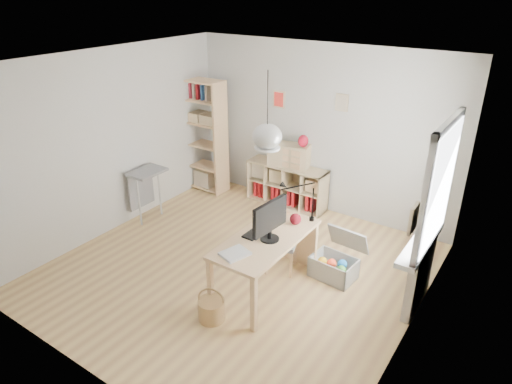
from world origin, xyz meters
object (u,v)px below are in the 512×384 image
Objects in this scene: desk at (266,244)px; chair at (282,238)px; tall_bookshelf at (203,131)px; storage_chest at (336,263)px; cube_shelf at (287,187)px; drawer_chest at (289,155)px; monitor at (270,219)px.

desk is 1.90× the size of chair.
tall_bookshelf is 2.96× the size of storage_chest.
drawer_chest reaches higher than cube_shelf.
monitor is 2.44m from drawer_chest.
desk is 1.07m from storage_chest.
drawer_chest reaches higher than chair.
desk is 0.75× the size of tall_bookshelf.
chair reaches higher than desk.
chair is (0.93, -1.70, 0.15)m from cube_shelf.
monitor reaches higher than desk.
chair is at bearing 111.42° from monitor.
drawer_chest is (-1.04, 2.21, -0.12)m from monitor.
monitor is at bearing -119.53° from storage_chest.
desk is at bearing -65.39° from cube_shelf.
tall_bookshelf is 3.02× the size of drawer_chest.
monitor is at bearing -64.29° from cube_shelf.
cube_shelf is 0.70× the size of tall_bookshelf.
cube_shelf is at bearing 98.99° from chair.
chair is 1.19× the size of drawer_chest.
monitor is (1.08, -2.25, 0.73)m from cube_shelf.
drawer_chest is at bearing 8.46° from tall_bookshelf.
chair reaches higher than cube_shelf.
cube_shelf is 2.07× the size of storage_chest.
drawer_chest is (0.05, -0.04, 0.61)m from cube_shelf.
storage_chest is at bearing -20.48° from tall_bookshelf.
drawer_chest is at bearing 113.96° from desk.
tall_bookshelf is at bearing 164.61° from storage_chest.
chair is at bearing -29.67° from tall_bookshelf.
chair is (-0.09, 0.53, -0.21)m from desk.
storage_chest is 1.26m from monitor.
cube_shelf is 1.77m from tall_bookshelf.
tall_bookshelf reaches higher than storage_chest.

